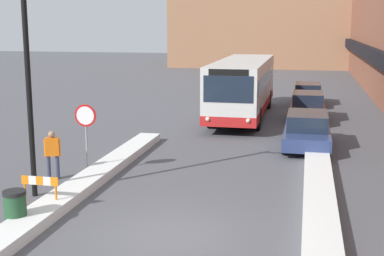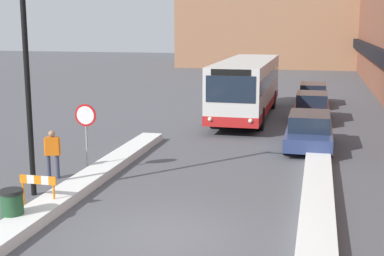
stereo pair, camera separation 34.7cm
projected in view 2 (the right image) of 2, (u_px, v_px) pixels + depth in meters
name	position (u px, v px, depth m)	size (l,w,h in m)	color
ground_plane	(165.00, 236.00, 13.03)	(160.00, 160.00, 0.00)	#515156
building_backdrop_far	(290.00, 16.00, 62.44)	(26.00, 8.00, 12.04)	#996B4C
snow_bank_left	(79.00, 186.00, 16.55)	(0.90, 15.19, 0.30)	silver
snow_bank_right	(317.00, 221.00, 13.52)	(0.90, 17.76, 0.34)	silver
city_bus	(247.00, 86.00, 29.18)	(2.60, 11.28, 3.15)	silver
parked_car_front	(309.00, 130.00, 22.21)	(1.90, 4.66, 1.44)	navy
parked_car_middle	(312.00, 107.00, 28.40)	(1.84, 4.42, 1.48)	maroon
parked_car_back	(313.00, 94.00, 33.96)	(1.82, 4.44, 1.35)	maroon
stop_sign	(86.00, 123.00, 18.11)	(0.76, 0.08, 2.42)	gray
street_lamp	(35.00, 60.00, 15.31)	(1.46, 0.36, 6.60)	black
pedestrian	(52.00, 150.00, 17.67)	(0.51, 0.33, 1.64)	#333851
trash_bin	(12.00, 207.00, 13.62)	(0.59, 0.59, 0.95)	#234C2D
construction_barricade	(38.00, 185.00, 14.87)	(1.10, 0.06, 0.94)	orange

